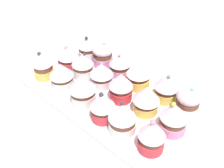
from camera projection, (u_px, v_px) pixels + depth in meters
The scene contains 20 objects.
ground_plane at pixel (112, 101), 67.73cm from camera, with size 180.00×180.00×3.00cm, color beige.
baking_tray at pixel (112, 95), 66.41cm from camera, with size 47.12×25.85×1.20cm.
cupcake_0 at pixel (43, 66), 69.14cm from camera, with size 5.29×5.29×7.63cm.
cupcake_1 at pixel (61, 75), 65.75cm from camera, with size 6.28×6.28×7.18cm.
cupcake_2 at pixel (83, 89), 60.94cm from camera, with size 6.55×6.55×8.00cm.
cupcake_3 at pixel (102, 106), 57.04cm from camera, with size 5.79×5.79×7.43cm.
cupcake_4 at pixel (122, 118), 54.27cm from camera, with size 6.04×6.04×7.64cm.
cupcake_5 at pixel (152, 135), 50.37cm from camera, with size 5.54×5.54×8.13cm.
cupcake_6 at pixel (68, 58), 72.85cm from camera, with size 6.02×6.02×6.84cm.
cupcake_7 at pixel (84, 65), 69.72cm from camera, with size 5.92×5.92×7.09cm.
cupcake_8 at pixel (102, 74), 66.35cm from camera, with size 6.13×6.13×7.07cm.
cupcake_9 at pixel (121, 86), 61.99cm from camera, with size 5.88×5.88×7.62cm.
cupcake_10 at pixel (146, 99), 58.70cm from camera, with size 6.31×6.31×7.39cm.
cupcake_11 at pixel (175, 117), 54.60cm from camera, with size 5.98×5.98×7.65cm.
cupcake_12 at pixel (88, 47), 77.02cm from camera, with size 5.68×5.68×7.27cm.
cupcake_13 at pixel (103, 54), 73.80cm from camera, with size 5.85×5.85×7.13cm.
cupcake_14 at pixel (120, 64), 70.02cm from camera, with size 5.85×5.85×6.98cm.
cupcake_15 at pixel (138, 75), 66.10cm from camera, with size 6.31×6.31×6.71cm.
cupcake_16 at pixel (167, 86), 61.89cm from camera, with size 5.99×5.99×7.83cm.
cupcake_17 at pixel (188, 101), 58.75cm from camera, with size 5.62×5.62×7.28cm.
Camera 1 is at (33.96, -36.39, 44.65)cm, focal length 41.57 mm.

